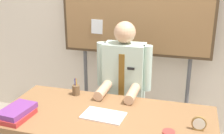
% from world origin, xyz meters
% --- Properties ---
extents(back_wall, '(6.40, 0.08, 2.70)m').
position_xyz_m(back_wall, '(0.00, 1.32, 1.35)').
color(back_wall, beige).
rests_on(back_wall, ground_plane).
extents(desk, '(1.75, 0.82, 0.76)m').
position_xyz_m(desk, '(0.00, 0.00, 0.67)').
color(desk, brown).
rests_on(desk, ground_plane).
extents(person, '(0.55, 0.56, 1.42)m').
position_xyz_m(person, '(0.00, 0.62, 0.66)').
color(person, '#2D2D33').
rests_on(person, ground_plane).
extents(bulletin_board, '(1.70, 0.09, 2.06)m').
position_xyz_m(bulletin_board, '(-0.00, 1.12, 1.49)').
color(bulletin_board, '#4C3823').
rests_on(bulletin_board, ground_plane).
extents(book_stack, '(0.23, 0.32, 0.08)m').
position_xyz_m(book_stack, '(-0.67, -0.23, 0.80)').
color(book_stack, '#B22D2D').
rests_on(book_stack, desk).
extents(open_notebook, '(0.35, 0.23, 0.01)m').
position_xyz_m(open_notebook, '(-0.01, -0.02, 0.76)').
color(open_notebook, silver).
rests_on(open_notebook, desk).
extents(desk_clock, '(0.11, 0.04, 0.11)m').
position_xyz_m(desk_clock, '(0.72, -0.02, 0.80)').
color(desk_clock, olive).
rests_on(desk_clock, desk).
extents(pen_holder, '(0.07, 0.07, 0.16)m').
position_xyz_m(pen_holder, '(-0.39, 0.30, 0.80)').
color(pen_holder, brown).
rests_on(pen_holder, desk).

